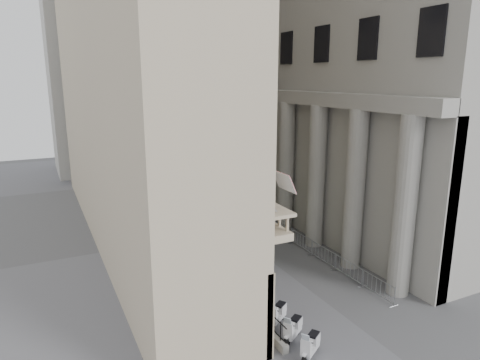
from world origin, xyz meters
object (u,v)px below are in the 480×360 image
(scooter_0, at_px, (310,357))
(pedestrian_a, at_px, (183,192))
(street_lamp, at_px, (190,175))
(security_tent, at_px, (165,186))
(pedestrian_b, at_px, (218,196))
(info_kiosk, at_px, (204,249))

(scooter_0, distance_m, pedestrian_a, 25.95)
(pedestrian_a, bearing_deg, scooter_0, 73.86)
(street_lamp, relative_size, pedestrian_a, 4.57)
(scooter_0, relative_size, street_lamp, 0.21)
(scooter_0, bearing_deg, pedestrian_a, -39.64)
(security_tent, height_order, street_lamp, street_lamp)
(scooter_0, height_order, pedestrian_b, pedestrian_b)
(street_lamp, bearing_deg, pedestrian_a, 59.16)
(street_lamp, xyz_separation_m, pedestrian_b, (4.32, 4.42, -3.38))
(security_tent, xyz_separation_m, pedestrian_b, (5.60, 1.56, -1.97))
(street_lamp, height_order, pedestrian_a, street_lamp)
(pedestrian_a, bearing_deg, info_kiosk, 66.87)
(info_kiosk, height_order, pedestrian_a, info_kiosk)
(security_tent, height_order, pedestrian_a, security_tent)
(scooter_0, distance_m, info_kiosk, 11.15)
(street_lamp, relative_size, pedestrian_b, 4.36)
(scooter_0, bearing_deg, info_kiosk, -30.12)
(pedestrian_a, xyz_separation_m, pedestrian_b, (2.57, -2.77, 0.04))
(info_kiosk, xyz_separation_m, pedestrian_b, (6.06, 11.92, -0.18))
(street_lamp, height_order, pedestrian_b, street_lamp)
(pedestrian_b, bearing_deg, security_tent, 30.26)
(info_kiosk, xyz_separation_m, pedestrian_a, (3.49, 14.69, -0.22))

